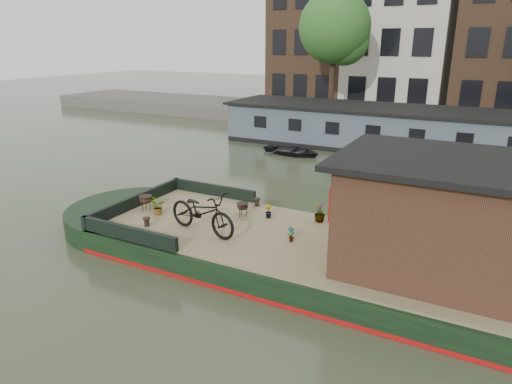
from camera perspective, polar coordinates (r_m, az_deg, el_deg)
The scene contains 19 objects.
ground at distance 11.30m, azimuth 8.96°, elevation -9.71°, with size 120.00×120.00×0.00m, color #364028.
houseboat_hull at distance 11.61m, azimuth 2.76°, elevation -7.18°, with size 14.01×4.02×0.60m.
houseboat_deck at distance 11.02m, azimuth 9.12°, elevation -6.84°, with size 11.80×3.80×0.05m, color olive.
bow_bulwark at distance 13.27m, azimuth -11.98°, elevation -1.65°, with size 3.00×4.00×0.35m.
cabin at distance 10.14m, azimuth 21.24°, elevation -2.50°, with size 4.00×3.50×2.42m.
bicycle at distance 11.50m, azimuth -6.75°, elevation -2.50°, with size 0.73×2.10×1.11m, color black.
potted_plant_a at distance 11.08m, azimuth 4.40°, elevation -5.27°, with size 0.20×0.14×0.38m, color brown.
potted_plant_b at distance 12.51m, azimuth 1.53°, elevation -2.42°, with size 0.21×0.17×0.38m, color maroon.
potted_plant_c at distance 13.02m, azimuth -12.32°, elevation -1.81°, with size 0.42×0.36×0.46m, color #9D462D.
potted_plant_d at distance 12.33m, azimuth 7.97°, elevation -2.58°, with size 0.29×0.29×0.51m, color brown.
brazier_front at distance 13.44m, azimuth -13.59°, elevation -1.34°, with size 0.39×0.39×0.43m, color black, non-canonical shape.
brazier_rear at distance 12.60m, azimuth -1.68°, elevation -2.23°, with size 0.36×0.36×0.39m, color black, non-canonical shape.
bollard_port at distance 13.44m, azimuth 0.12°, elevation -1.26°, with size 0.20×0.20×0.23m, color black.
bollard_stbd at distance 12.32m, azimuth -13.50°, elevation -3.65°, with size 0.20×0.20×0.23m, color black.
dinghy at distance 22.47m, azimuth 4.54°, elevation 5.51°, with size 2.11×2.96×0.61m, color black.
far_houseboat at distance 24.10m, azimuth 20.16°, elevation 6.94°, with size 20.40×4.40×2.11m.
quay at distance 30.56m, azimuth 21.86°, elevation 7.95°, with size 60.00×6.00×0.90m, color #47443F.
townhouse_row at distance 37.22m, azimuth 24.91°, elevation 20.81°, with size 27.25×8.00×16.50m.
tree_left at distance 30.10m, azimuth 10.08°, elevation 19.26°, with size 4.40×4.40×7.40m.
Camera 1 is at (3.04, -9.52, 5.27)m, focal length 32.00 mm.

